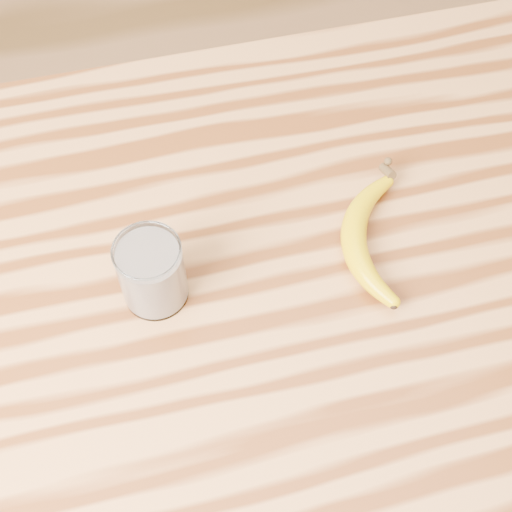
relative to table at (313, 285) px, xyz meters
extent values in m
plane|color=brown|center=(0.00, 0.00, -0.77)|extent=(4.00, 4.00, 0.00)
cube|color=#B5763D|center=(0.00, 0.00, 0.11)|extent=(1.20, 0.80, 0.04)
cylinder|color=brown|center=(-0.54, 0.34, -0.34)|extent=(0.06, 0.06, 0.86)
cylinder|color=brown|center=(0.54, 0.34, -0.34)|extent=(0.06, 0.06, 0.86)
cylinder|color=white|center=(-0.23, -0.03, 0.18)|extent=(0.08, 0.08, 0.10)
torus|color=white|center=(-0.23, -0.03, 0.23)|extent=(0.08, 0.08, 0.00)
cylinder|color=white|center=(-0.23, -0.03, 0.18)|extent=(0.08, 0.08, 0.09)
camera|label=1|loc=(-0.21, -0.50, 0.94)|focal=50.00mm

